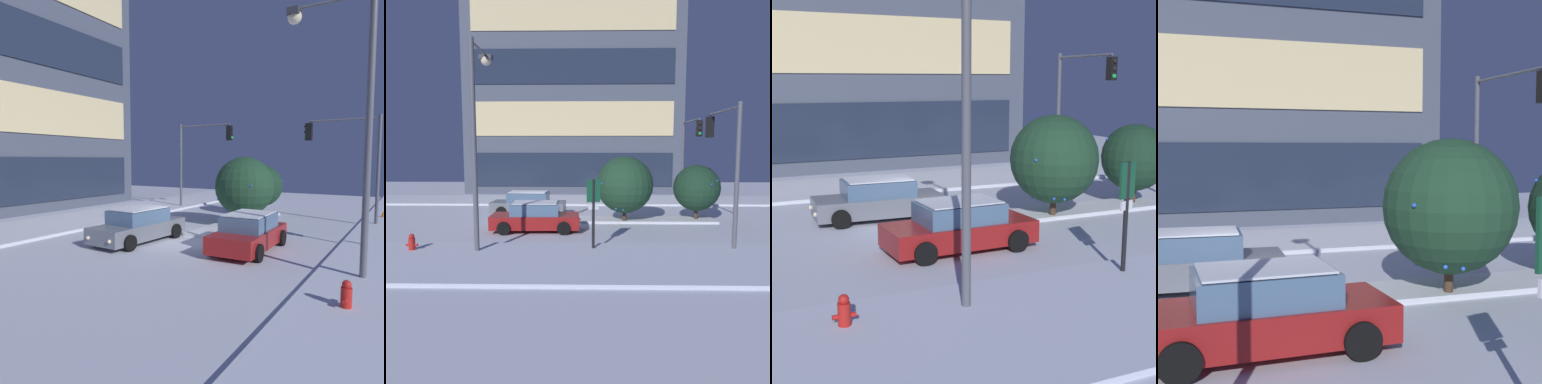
% 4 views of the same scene
% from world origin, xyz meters
% --- Properties ---
extents(ground, '(52.00, 52.00, 0.00)m').
position_xyz_m(ground, '(0.00, 0.00, 0.00)').
color(ground, silver).
extents(curb_strip_near, '(52.00, 5.20, 0.14)m').
position_xyz_m(curb_strip_near, '(0.00, -8.48, 0.07)').
color(curb_strip_near, silver).
rests_on(curb_strip_near, ground).
extents(curb_strip_far, '(52.00, 5.20, 0.14)m').
position_xyz_m(curb_strip_far, '(0.00, 8.48, 0.07)').
color(curb_strip_far, silver).
rests_on(curb_strip_far, ground).
extents(median_strip, '(9.00, 1.80, 0.14)m').
position_xyz_m(median_strip, '(5.46, -0.01, 0.07)').
color(median_strip, silver).
rests_on(median_strip, ground).
extents(car_near, '(4.56, 2.13, 1.49)m').
position_xyz_m(car_near, '(0.00, -2.87, 0.71)').
color(car_near, maroon).
rests_on(car_near, ground).
extents(car_far, '(4.74, 2.18, 1.49)m').
position_xyz_m(car_far, '(-1.06, 1.90, 0.71)').
color(car_far, slate).
rests_on(car_far, ground).
extents(traffic_light_corner_far_right, '(0.32, 4.37, 6.23)m').
position_xyz_m(traffic_light_corner_far_right, '(9.69, 4.99, 4.34)').
color(traffic_light_corner_far_right, '#565960').
rests_on(traffic_light_corner_far_right, ground).
extents(street_lamp_arched, '(0.56, 2.53, 8.36)m').
position_xyz_m(street_lamp_arched, '(-1.78, -6.60, 5.37)').
color(street_lamp_arched, '#565960').
rests_on(street_lamp_arched, ground).
extents(fire_hydrant, '(0.48, 0.26, 0.79)m').
position_xyz_m(fire_hydrant, '(-4.43, -7.17, 0.38)').
color(fire_hydrant, red).
rests_on(fire_hydrant, ground).
extents(parking_info_sign, '(0.55, 0.18, 2.96)m').
position_xyz_m(parking_info_sign, '(2.86, -6.75, 1.90)').
color(parking_info_sign, black).
rests_on(parking_info_sign, ground).
extents(decorated_tree_median, '(2.64, 2.70, 3.26)m').
position_xyz_m(decorated_tree_median, '(8.90, -0.00, 1.94)').
color(decorated_tree_median, '#473323').
rests_on(decorated_tree_median, ground).
extents(decorated_tree_left_of_median, '(3.17, 3.17, 3.76)m').
position_xyz_m(decorated_tree_left_of_median, '(4.72, -0.61, 2.17)').
color(decorated_tree_left_of_median, '#473323').
rests_on(decorated_tree_left_of_median, ground).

